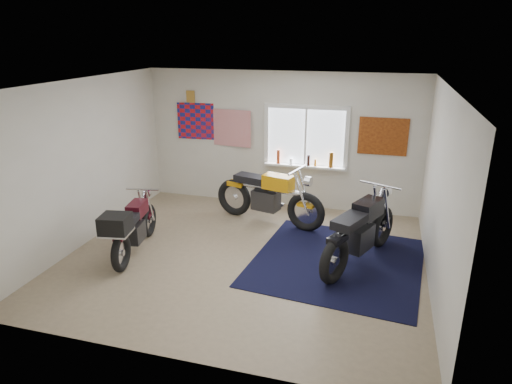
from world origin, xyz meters
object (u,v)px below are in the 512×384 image
(navy_rug, at_px, (337,262))
(yellow_triumph, at_px, (268,197))
(black_chrome_bike, at_px, (360,233))
(maroon_tourer, at_px, (131,228))

(navy_rug, bearing_deg, yellow_triumph, 138.80)
(yellow_triumph, relative_size, black_chrome_bike, 1.05)
(navy_rug, height_order, maroon_tourer, maroon_tourer)
(navy_rug, height_order, yellow_triumph, yellow_triumph)
(black_chrome_bike, bearing_deg, yellow_triumph, 79.40)
(navy_rug, relative_size, maroon_tourer, 1.41)
(navy_rug, relative_size, yellow_triumph, 1.18)
(yellow_triumph, xyz_separation_m, maroon_tourer, (-1.73, -1.92, -0.01))
(black_chrome_bike, xyz_separation_m, maroon_tourer, (-3.47, -0.74, -0.02))
(maroon_tourer, bearing_deg, black_chrome_bike, -87.91)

